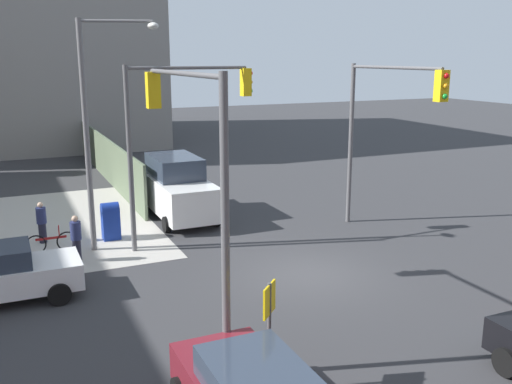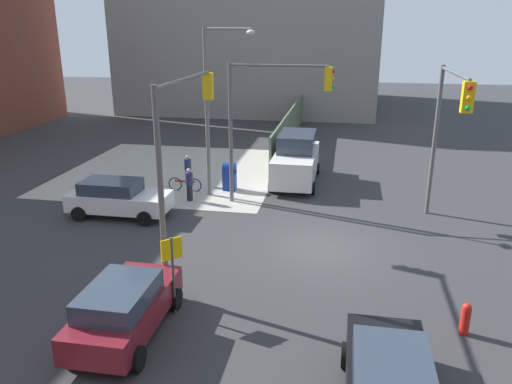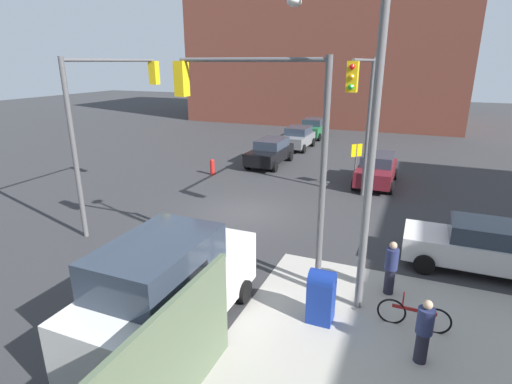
# 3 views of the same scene
# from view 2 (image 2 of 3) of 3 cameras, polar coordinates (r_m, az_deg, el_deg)

# --- Properties ---
(ground_plane) EXTENTS (120.00, 120.00, 0.00)m
(ground_plane) POSITION_cam_2_polar(r_m,az_deg,el_deg) (19.32, 7.33, -6.22)
(ground_plane) COLOR #333335
(sidewalk_corner) EXTENTS (12.00, 12.00, 0.01)m
(sidewalk_corner) POSITION_cam_2_polar(r_m,az_deg,el_deg) (29.39, -9.38, 2.40)
(sidewalk_corner) COLOR #ADA89E
(sidewalk_corner) RESTS_ON ground
(construction_fence) EXTENTS (19.48, 0.12, 2.40)m
(construction_fence) POSITION_cam_2_polar(r_m,az_deg,el_deg) (36.17, 3.98, 7.56)
(construction_fence) COLOR #56664C
(construction_fence) RESTS_ON ground
(smokestack) EXTENTS (1.80, 1.80, 18.63)m
(smokestack) POSITION_cam_2_polar(r_m,az_deg,el_deg) (54.39, -25.39, 18.17)
(smokestack) COLOR brown
(smokestack) RESTS_ON ground
(traffic_signal_nw_corner) EXTENTS (5.78, 0.36, 6.50)m
(traffic_signal_nw_corner) POSITION_cam_2_polar(r_m,az_deg,el_deg) (16.49, -8.37, 6.48)
(traffic_signal_nw_corner) COLOR #59595B
(traffic_signal_nw_corner) RESTS_ON ground
(traffic_signal_se_corner) EXTENTS (5.37, 0.36, 6.50)m
(traffic_signal_se_corner) POSITION_cam_2_polar(r_m,az_deg,el_deg) (20.65, 20.96, 7.80)
(traffic_signal_se_corner) COLOR #59595B
(traffic_signal_se_corner) RESTS_ON ground
(traffic_signal_ne_corner) EXTENTS (0.36, 4.71, 6.50)m
(traffic_signal_ne_corner) POSITION_cam_2_polar(r_m,az_deg,el_deg) (22.59, 1.47, 9.72)
(traffic_signal_ne_corner) COLOR #59595B
(traffic_signal_ne_corner) RESTS_ON ground
(street_lamp_corner) EXTENTS (1.14, 2.56, 8.00)m
(street_lamp_corner) POSITION_cam_2_polar(r_m,az_deg,el_deg) (23.70, -4.91, 10.36)
(street_lamp_corner) COLOR slate
(street_lamp_corner) RESTS_ON ground
(warning_sign_two_way) EXTENTS (0.48, 0.48, 2.40)m
(warning_sign_two_way) POSITION_cam_2_polar(r_m,az_deg,el_deg) (14.49, -9.54, -7.92)
(warning_sign_two_way) COLOR #4C4C4C
(warning_sign_two_way) RESTS_ON ground
(mailbox_blue) EXTENTS (0.56, 0.64, 1.43)m
(mailbox_blue) POSITION_cam_2_polar(r_m,az_deg,el_deg) (25.49, -3.05, 1.91)
(mailbox_blue) COLOR navy
(mailbox_blue) RESTS_ON ground
(fire_hydrant) EXTENTS (0.26, 0.26, 0.94)m
(fire_hydrant) POSITION_cam_2_polar(r_m,az_deg,el_deg) (15.06, 22.82, -13.16)
(fire_hydrant) COLOR red
(fire_hydrant) RESTS_ON ground
(coupe_white) EXTENTS (2.02, 4.40, 1.62)m
(coupe_white) POSITION_cam_2_polar(r_m,az_deg,el_deg) (22.74, -15.55, -0.62)
(coupe_white) COLOR white
(coupe_white) RESTS_ON ground
(hatchback_maroon) EXTENTS (4.17, 2.02, 1.62)m
(hatchback_maroon) POSITION_cam_2_polar(r_m,az_deg,el_deg) (14.17, -14.81, -12.63)
(hatchback_maroon) COLOR maroon
(hatchback_maroon) RESTS_ON ground
(van_white_delivery) EXTENTS (5.40, 2.32, 2.62)m
(van_white_delivery) POSITION_cam_2_polar(r_m,az_deg,el_deg) (26.67, 4.61, 3.77)
(van_white_delivery) COLOR white
(van_white_delivery) RESTS_ON ground
(pedestrian_crossing) EXTENTS (0.36, 0.36, 1.56)m
(pedestrian_crossing) POSITION_cam_2_polar(r_m,az_deg,el_deg) (26.67, -7.78, 2.60)
(pedestrian_crossing) COLOR navy
(pedestrian_crossing) RESTS_ON ground
(pedestrian_waiting) EXTENTS (0.36, 0.36, 1.61)m
(pedestrian_waiting) POSITION_cam_2_polar(r_m,az_deg,el_deg) (24.03, -7.63, 0.90)
(pedestrian_waiting) COLOR navy
(pedestrian_waiting) RESTS_ON ground
(bicycle_leaning_on_fence) EXTENTS (0.05, 1.75, 0.97)m
(bicycle_leaning_on_fence) POSITION_cam_2_polar(r_m,az_deg,el_deg) (25.65, -8.12, 0.87)
(bicycle_leaning_on_fence) COLOR black
(bicycle_leaning_on_fence) RESTS_ON ground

